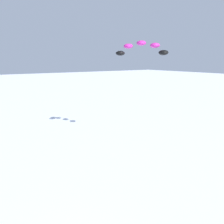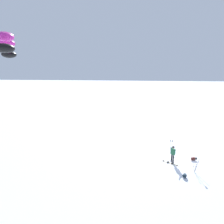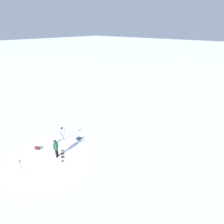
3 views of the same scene
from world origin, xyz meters
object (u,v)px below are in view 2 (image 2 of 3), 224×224
snowboard (170,163)px  gear_bag_large (185,176)px  camera_tripod (196,162)px  gear_bag_small (193,159)px  ski_poles (171,144)px  snowboarder (173,152)px  traction_kite (6,44)px

snowboard → gear_bag_large: 2.52m
snowboard → camera_tripod: size_ratio=1.08×
gear_bag_small → ski_poles: 2.87m
gear_bag_small → ski_poles: bearing=-48.3°
snowboarder → snowboard: (0.25, 0.32, -1.01)m
snowboarder → snowboard: size_ratio=1.12×
snowboarder → snowboard: snowboarder is taller
snowboard → camera_tripod: bearing=143.4°
gear_bag_large → ski_poles: size_ratio=0.47×
snowboarder → traction_kite: traction_kite is taller
snowboard → traction_kite: bearing=33.7°
traction_kite → camera_tripod: (-12.74, -5.82, -9.40)m
traction_kite → gear_bag_large: bearing=-157.4°
camera_tripod → ski_poles: bearing=-73.6°
snowboarder → camera_tripod: (-1.66, 1.73, -0.02)m
gear_bag_large → camera_tripod: size_ratio=0.40×
camera_tripod → ski_poles: 4.68m
traction_kite → camera_tripod: 16.86m
snowboarder → gear_bag_large: (-0.54, 2.72, -0.86)m
camera_tripod → gear_bag_small: bearing=-102.7°
ski_poles → gear_bag_small: bearing=131.7°
traction_kite → gear_bag_large: size_ratio=7.90×
snowboard → ski_poles: ski_poles is taller
snowboard → gear_bag_small: gear_bag_small is taller
snowboarder → ski_poles: 2.78m
gear_bag_large → ski_poles: bearing=-87.9°
gear_bag_small → snowboarder: bearing=16.9°
gear_bag_large → traction_kite: bearing=22.6°
gear_bag_small → camera_tripod: bearing=77.3°
snowboarder → gear_bag_small: bearing=-163.1°
snowboard → ski_poles: (-0.59, -3.07, 0.79)m
camera_tripod → snowboarder: bearing=-46.3°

